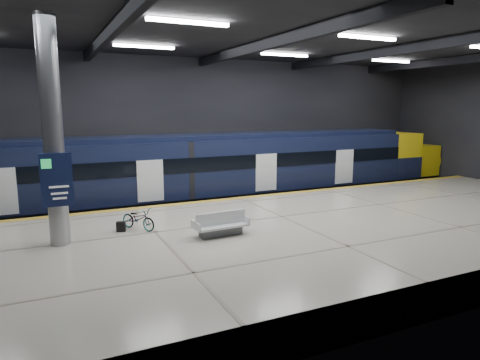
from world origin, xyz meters
TOP-DOWN VIEW (x-y plane):
  - ground at (0.00, 0.00)m, footprint 30.00×30.00m
  - room_shell at (-0.00, 0.00)m, footprint 30.10×16.10m
  - platform at (0.00, -2.50)m, footprint 30.00×11.00m
  - safety_strip at (0.00, 2.75)m, footprint 30.00×0.40m
  - rails at (0.00, 5.50)m, footprint 30.00×1.52m
  - train at (0.86, 5.50)m, footprint 29.40×2.84m
  - bench at (-3.12, -2.30)m, footprint 1.86×0.84m
  - bicycle at (-5.45, -0.43)m, footprint 1.24×1.50m
  - pannier_bag at (-6.05, -0.43)m, footprint 0.34×0.27m
  - info_column at (-8.00, -1.03)m, footprint 0.90×0.78m

SIDE VIEW (x-z plane):
  - ground at x=0.00m, z-range 0.00..0.00m
  - rails at x=0.00m, z-range 0.00..0.16m
  - platform at x=0.00m, z-range 0.00..1.10m
  - safety_strip at x=0.00m, z-range 1.10..1.11m
  - pannier_bag at x=-6.05m, z-range 1.10..1.45m
  - bench at x=-3.12m, z-range 0.98..1.79m
  - bicycle at x=-5.45m, z-range 1.10..1.87m
  - train at x=0.86m, z-range 0.16..3.95m
  - info_column at x=-8.00m, z-range 1.01..7.91m
  - room_shell at x=0.00m, z-range 1.69..9.74m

